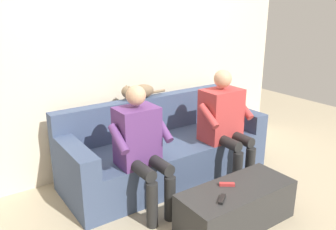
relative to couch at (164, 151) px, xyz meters
name	(u,v)px	position (x,y,z in m)	size (l,w,h in m)	color
ground_plane	(207,204)	(0.00, 0.72, -0.28)	(8.00, 8.00, 0.00)	tan
back_wall	(137,46)	(0.00, -0.54, 1.07)	(4.20, 0.06, 2.71)	beige
couch	(164,151)	(0.00, 0.00, 0.00)	(2.19, 0.83, 0.82)	#3D4C6B
coffee_table	(236,206)	(0.00, 1.08, -0.10)	(1.02, 0.43, 0.35)	#2D2D2D
person_left_seated	(224,119)	(-0.51, 0.37, 0.37)	(0.56, 0.56, 1.16)	#B23838
person_right_seated	(141,143)	(0.51, 0.39, 0.35)	(0.52, 0.57, 1.14)	#5B3370
cat_on_backrest	(138,91)	(0.13, -0.30, 0.62)	(0.53, 0.15, 0.16)	#756047
remote_red	(227,184)	(0.05, 1.01, 0.08)	(0.13, 0.04, 0.02)	#B73333
remote_black	(222,199)	(0.24, 1.15, 0.08)	(0.13, 0.04, 0.02)	black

